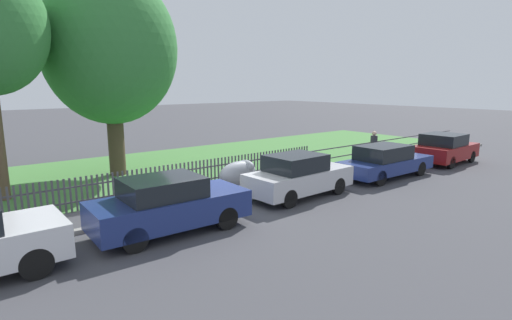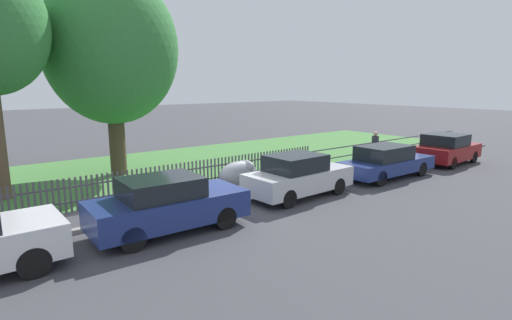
# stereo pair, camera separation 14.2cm
# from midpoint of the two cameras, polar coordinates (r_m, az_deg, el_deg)

# --- Properties ---
(ground_plane) EXTENTS (120.00, 120.00, 0.00)m
(ground_plane) POSITION_cam_midpoint_polar(r_m,az_deg,el_deg) (13.10, -6.22, -6.39)
(ground_plane) COLOR #424247
(kerb_stone) EXTENTS (40.42, 0.20, 0.12)m
(kerb_stone) POSITION_cam_midpoint_polar(r_m,az_deg,el_deg) (13.17, -6.46, -6.04)
(kerb_stone) COLOR gray
(kerb_stone) RESTS_ON ground
(grass_strip) EXTENTS (40.42, 9.04, 0.01)m
(grass_strip) POSITION_cam_midpoint_polar(r_m,az_deg,el_deg) (18.86, -17.15, -1.49)
(grass_strip) COLOR #477F3D
(grass_strip) RESTS_ON ground
(park_fence) EXTENTS (40.42, 0.05, 1.07)m
(park_fence) POSITION_cam_midpoint_polar(r_m,az_deg,el_deg) (14.73, -10.71, -2.43)
(park_fence) COLOR #4C4C51
(park_fence) RESTS_ON ground
(parked_car_black_saloon) EXTENTS (4.14, 1.81, 1.49)m
(parked_car_black_saloon) POSITION_cam_midpoint_polar(r_m,az_deg,el_deg) (10.79, -12.73, -6.21)
(parked_car_black_saloon) COLOR navy
(parked_car_black_saloon) RESTS_ON ground
(parked_car_navy_estate) EXTENTS (4.01, 1.75, 1.50)m
(parked_car_navy_estate) POSITION_cam_midpoint_polar(r_m,az_deg,el_deg) (13.87, 5.79, -2.24)
(parked_car_navy_estate) COLOR #BCBCC1
(parked_car_navy_estate) RESTS_ON ground
(parked_car_red_compact) EXTENTS (4.62, 1.74, 1.37)m
(parked_car_red_compact) POSITION_cam_midpoint_polar(r_m,az_deg,el_deg) (17.46, 17.74, -0.17)
(parked_car_red_compact) COLOR navy
(parked_car_red_compact) RESTS_ON ground
(parked_car_white_van) EXTENTS (3.83, 2.02, 1.47)m
(parked_car_white_van) POSITION_cam_midpoint_polar(r_m,az_deg,el_deg) (21.74, 25.12, 1.50)
(parked_car_white_van) COLOR maroon
(parked_car_white_van) RESTS_ON ground
(covered_motorcycle) EXTENTS (1.82, 0.83, 1.10)m
(covered_motorcycle) POSITION_cam_midpoint_polar(r_m,az_deg,el_deg) (14.58, -2.74, -1.87)
(covered_motorcycle) COLOR black
(covered_motorcycle) RESTS_ON ground
(tree_mid_park) EXTENTS (5.43, 5.43, 8.44)m
(tree_mid_park) POSITION_cam_midpoint_polar(r_m,az_deg,el_deg) (17.98, -20.34, 14.72)
(tree_mid_park) COLOR #473828
(tree_mid_park) RESTS_ON ground
(pedestrian_near_fence) EXTENTS (0.47, 0.47, 1.63)m
(pedestrian_near_fence) POSITION_cam_midpoint_polar(r_m,az_deg,el_deg) (20.09, 16.26, 1.96)
(pedestrian_near_fence) COLOR #7F6B51
(pedestrian_near_fence) RESTS_ON ground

